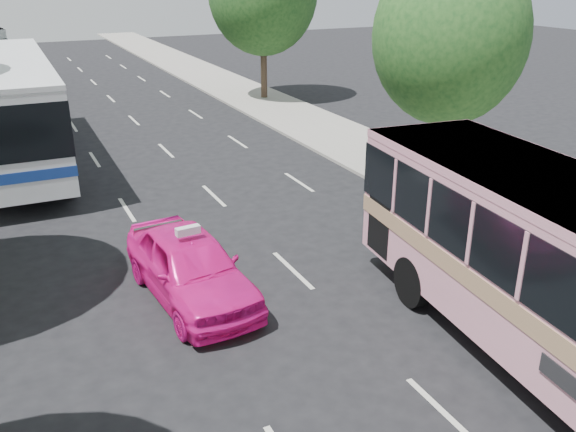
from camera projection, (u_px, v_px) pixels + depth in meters
ground at (338, 367)px, 11.69m from camera, size 120.00×120.00×0.00m
sidewalk_right at (286, 113)px, 31.74m from camera, size 4.00×90.00×0.12m
tree_right_near at (454, 30)px, 19.86m from camera, size 5.10×5.10×7.95m
pink_taxi at (190, 266)px, 13.86m from camera, size 2.29×4.85×1.60m
white_pickup at (21, 146)px, 22.81m from camera, size 3.06×6.33×1.78m
tour_coach_front at (12, 101)px, 22.96m from camera, size 3.09×13.41×4.00m
taxi_roof_sign at (188, 231)px, 13.52m from camera, size 0.56×0.23×0.18m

